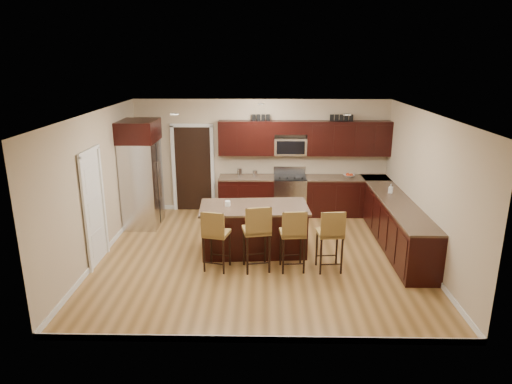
{
  "coord_description": "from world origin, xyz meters",
  "views": [
    {
      "loc": [
        0.08,
        -7.97,
        3.64
      ],
      "look_at": [
        -0.08,
        0.4,
        1.15
      ],
      "focal_mm": 32.0,
      "sensor_mm": 36.0,
      "label": 1
    }
  ],
  "objects_px": {
    "stool_left": "(215,233)",
    "refrigerator": "(141,173)",
    "stool_right": "(293,233)",
    "stool_mid": "(257,230)",
    "range": "(290,195)",
    "island": "(254,230)",
    "stool_extra": "(331,233)"
  },
  "relations": [
    {
      "from": "range",
      "to": "stool_left",
      "type": "height_order",
      "value": "stool_left"
    },
    {
      "from": "stool_extra",
      "to": "stool_mid",
      "type": "bearing_deg",
      "value": 174.89
    },
    {
      "from": "stool_left",
      "to": "stool_mid",
      "type": "relative_size",
      "value": 0.92
    },
    {
      "from": "stool_mid",
      "to": "stool_right",
      "type": "bearing_deg",
      "value": -11.12
    },
    {
      "from": "refrigerator",
      "to": "range",
      "type": "bearing_deg",
      "value": 13.54
    },
    {
      "from": "stool_mid",
      "to": "stool_right",
      "type": "xyz_separation_m",
      "value": [
        0.62,
        0.0,
        -0.05
      ]
    },
    {
      "from": "stool_mid",
      "to": "stool_extra",
      "type": "height_order",
      "value": "stool_mid"
    },
    {
      "from": "stool_mid",
      "to": "stool_extra",
      "type": "distance_m",
      "value": 1.27
    },
    {
      "from": "range",
      "to": "stool_left",
      "type": "bearing_deg",
      "value": -115.39
    },
    {
      "from": "stool_mid",
      "to": "refrigerator",
      "type": "xyz_separation_m",
      "value": [
        -2.58,
        2.27,
        0.44
      ]
    },
    {
      "from": "island",
      "to": "stool_mid",
      "type": "relative_size",
      "value": 1.73
    },
    {
      "from": "island",
      "to": "stool_right",
      "type": "xyz_separation_m",
      "value": [
        0.7,
        -0.85,
        0.28
      ]
    },
    {
      "from": "range",
      "to": "island",
      "type": "distance_m",
      "value": 2.35
    },
    {
      "from": "refrigerator",
      "to": "stool_extra",
      "type": "distance_m",
      "value": 4.49
    },
    {
      "from": "stool_left",
      "to": "refrigerator",
      "type": "bearing_deg",
      "value": 142.64
    },
    {
      "from": "stool_extra",
      "to": "stool_left",
      "type": "bearing_deg",
      "value": 174.65
    },
    {
      "from": "stool_left",
      "to": "refrigerator",
      "type": "xyz_separation_m",
      "value": [
        -1.85,
        2.26,
        0.51
      ]
    },
    {
      "from": "stool_mid",
      "to": "range",
      "type": "bearing_deg",
      "value": 65.3
    },
    {
      "from": "range",
      "to": "stool_left",
      "type": "xyz_separation_m",
      "value": [
        -1.45,
        -3.06,
        0.22
      ]
    },
    {
      "from": "stool_left",
      "to": "stool_right",
      "type": "distance_m",
      "value": 1.35
    },
    {
      "from": "range",
      "to": "stool_extra",
      "type": "xyz_separation_m",
      "value": [
        0.55,
        -3.06,
        0.24
      ]
    },
    {
      "from": "stool_left",
      "to": "stool_extra",
      "type": "bearing_deg",
      "value": 13.3
    },
    {
      "from": "stool_left",
      "to": "refrigerator",
      "type": "distance_m",
      "value": 2.96
    },
    {
      "from": "refrigerator",
      "to": "stool_extra",
      "type": "xyz_separation_m",
      "value": [
        3.85,
        -2.27,
        -0.49
      ]
    },
    {
      "from": "stool_right",
      "to": "stool_extra",
      "type": "height_order",
      "value": "same"
    },
    {
      "from": "stool_left",
      "to": "stool_right",
      "type": "relative_size",
      "value": 0.98
    },
    {
      "from": "island",
      "to": "stool_left",
      "type": "bearing_deg",
      "value": -131.54
    },
    {
      "from": "stool_left",
      "to": "stool_mid",
      "type": "bearing_deg",
      "value": 12.89
    },
    {
      "from": "stool_right",
      "to": "island",
      "type": "bearing_deg",
      "value": 124.21
    },
    {
      "from": "stool_left",
      "to": "stool_right",
      "type": "bearing_deg",
      "value": 13.26
    },
    {
      "from": "island",
      "to": "stool_right",
      "type": "height_order",
      "value": "stool_right"
    },
    {
      "from": "island",
      "to": "refrigerator",
      "type": "height_order",
      "value": "refrigerator"
    }
  ]
}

